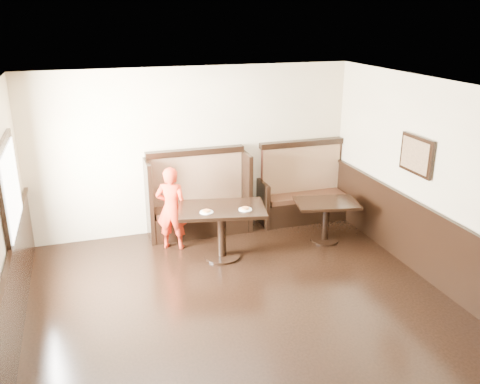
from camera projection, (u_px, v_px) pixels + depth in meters
name	position (u px, v px, depth m)	size (l,w,h in m)	color
ground	(265.00, 341.00, 5.91)	(7.00, 7.00, 0.00)	black
room_shell	(233.00, 283.00, 5.85)	(7.00, 7.00, 7.00)	beige
booth_main	(198.00, 203.00, 8.69)	(1.75, 0.72, 1.45)	black
booth_neighbor	(303.00, 194.00, 9.26)	(1.65, 0.72, 1.45)	black
table_main	(222.00, 219.00, 7.72)	(1.44, 1.06, 0.83)	black
table_neighbor	(326.00, 212.00, 8.34)	(1.11, 0.84, 0.69)	black
child	(172.00, 208.00, 8.03)	(0.50, 0.33, 1.36)	red
pizza_plate_left	(206.00, 212.00, 7.47)	(0.20, 0.20, 0.04)	white
pizza_plate_right	(245.00, 209.00, 7.57)	(0.20, 0.20, 0.04)	white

